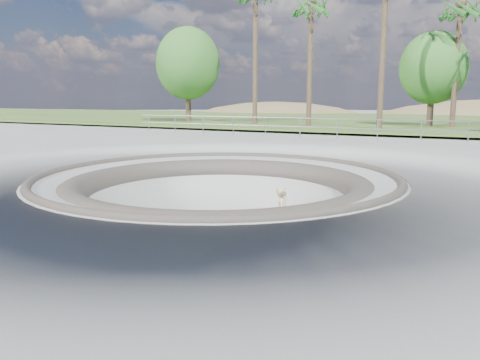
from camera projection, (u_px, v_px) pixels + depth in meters
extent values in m
plane|color=#A4A5A0|center=(218.00, 176.00, 13.31)|extent=(180.00, 180.00, 0.00)
torus|color=#A4A5A0|center=(218.00, 243.00, 13.65)|extent=(14.00, 14.00, 4.00)
cylinder|color=#A4A5A0|center=(218.00, 241.00, 13.64)|extent=(6.60, 6.60, 0.10)
torus|color=#48413A|center=(218.00, 176.00, 13.31)|extent=(10.24, 10.24, 0.24)
torus|color=#48413A|center=(218.00, 191.00, 13.38)|extent=(8.91, 8.91, 0.81)
cube|color=#395723|center=(405.00, 120.00, 42.94)|extent=(180.00, 36.00, 0.12)
ellipsoid|color=brown|center=(275.00, 155.00, 72.47)|extent=(50.40, 36.00, 23.40)
cylinder|color=gray|center=(338.00, 119.00, 23.58)|extent=(25.00, 0.05, 0.05)
cylinder|color=gray|center=(337.00, 128.00, 23.66)|extent=(25.00, 0.05, 0.05)
cube|color=#975A3C|center=(282.00, 243.00, 13.04)|extent=(0.89, 0.31, 0.02)
cylinder|color=#A4A3A8|center=(282.00, 245.00, 13.05)|extent=(0.05, 0.18, 0.04)
cylinder|color=#A4A3A8|center=(282.00, 245.00, 13.05)|extent=(0.05, 0.18, 0.04)
cylinder|color=beige|center=(282.00, 245.00, 13.05)|extent=(0.07, 0.04, 0.07)
cylinder|color=beige|center=(282.00, 245.00, 13.05)|extent=(0.07, 0.04, 0.07)
cylinder|color=beige|center=(282.00, 245.00, 13.05)|extent=(0.07, 0.04, 0.07)
cylinder|color=beige|center=(282.00, 245.00, 13.05)|extent=(0.07, 0.04, 0.07)
imported|color=tan|center=(282.00, 215.00, 12.90)|extent=(0.54, 0.68, 1.61)
cylinder|color=brown|center=(255.00, 57.00, 35.09)|extent=(0.36, 0.36, 10.17)
cylinder|color=brown|center=(310.00, 65.00, 32.65)|extent=(0.36, 0.36, 8.68)
cylinder|color=brown|center=(383.00, 49.00, 29.46)|extent=(0.36, 0.36, 10.14)
cylinder|color=brown|center=(456.00, 67.00, 31.06)|extent=(0.36, 0.36, 8.20)
cylinder|color=brown|center=(188.00, 95.00, 39.53)|extent=(0.44, 0.44, 4.60)
ellipsoid|color=#2C6924|center=(188.00, 63.00, 39.09)|extent=(5.50, 5.00, 6.00)
cylinder|color=brown|center=(431.00, 100.00, 33.10)|extent=(0.44, 0.44, 3.87)
ellipsoid|color=#2C6924|center=(433.00, 68.00, 32.72)|extent=(4.62, 4.20, 5.04)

